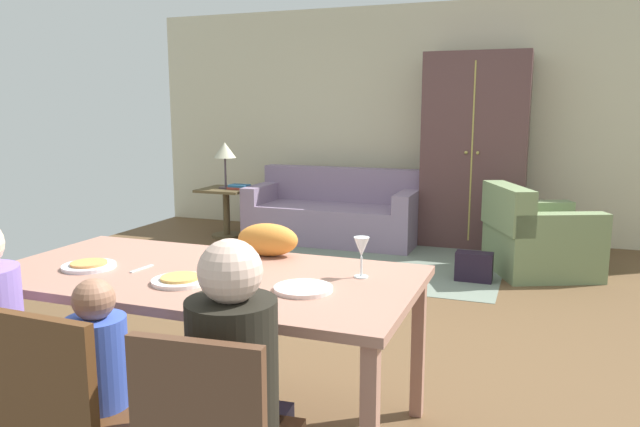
% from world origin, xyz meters
% --- Properties ---
extents(ground_plane, '(7.21, 6.06, 0.02)m').
position_xyz_m(ground_plane, '(0.00, 0.43, -0.01)').
color(ground_plane, brown).
extents(back_wall, '(7.21, 0.10, 2.70)m').
position_xyz_m(back_wall, '(0.00, 3.51, 1.35)').
color(back_wall, beige).
rests_on(back_wall, ground_plane).
extents(dining_table, '(2.00, 1.00, 0.76)m').
position_xyz_m(dining_table, '(-0.24, -1.32, 0.70)').
color(dining_table, '#A67361').
rests_on(dining_table, ground_plane).
extents(plate_near_man, '(0.25, 0.25, 0.02)m').
position_xyz_m(plate_near_man, '(-0.78, -1.44, 0.77)').
color(plate_near_man, silver).
rests_on(plate_near_man, dining_table).
extents(pizza_near_man, '(0.17, 0.17, 0.01)m').
position_xyz_m(pizza_near_man, '(-0.78, -1.44, 0.78)').
color(pizza_near_man, '#E5924C').
rests_on(pizza_near_man, plate_near_man).
extents(plate_near_child, '(0.25, 0.25, 0.02)m').
position_xyz_m(plate_near_child, '(-0.24, -1.50, 0.77)').
color(plate_near_child, white).
rests_on(plate_near_child, dining_table).
extents(pizza_near_child, '(0.17, 0.17, 0.01)m').
position_xyz_m(pizza_near_child, '(-0.24, -1.50, 0.78)').
color(pizza_near_child, '#DEA34E').
rests_on(pizza_near_child, plate_near_child).
extents(plate_near_woman, '(0.25, 0.25, 0.02)m').
position_xyz_m(plate_near_woman, '(0.31, -1.42, 0.77)').
color(plate_near_woman, silver).
rests_on(plate_near_woman, dining_table).
extents(wine_glass, '(0.07, 0.07, 0.19)m').
position_xyz_m(wine_glass, '(0.48, -1.14, 0.89)').
color(wine_glass, silver).
rests_on(wine_glass, dining_table).
extents(fork, '(0.03, 0.15, 0.01)m').
position_xyz_m(fork, '(-0.53, -1.37, 0.76)').
color(fork, silver).
rests_on(fork, dining_table).
extents(knife, '(0.02, 0.17, 0.01)m').
position_xyz_m(knife, '(-0.06, -1.22, 0.76)').
color(knife, silver).
rests_on(knife, dining_table).
extents(dining_chair_child, '(0.43, 0.43, 0.87)m').
position_xyz_m(dining_chair_child, '(-0.24, -2.18, 0.49)').
color(dining_chair_child, '#563219').
rests_on(dining_chair_child, ground_plane).
extents(person_child, '(0.22, 0.29, 0.92)m').
position_xyz_m(person_child, '(-0.23, -2.01, 0.43)').
color(person_child, '#2C3C4E').
rests_on(person_child, ground_plane).
extents(person_woman, '(0.30, 0.41, 1.11)m').
position_xyz_m(person_woman, '(0.31, -2.01, 0.51)').
color(person_woman, '#312D49').
rests_on(person_woman, ground_plane).
extents(cat, '(0.34, 0.20, 0.17)m').
position_xyz_m(cat, '(-0.09, -0.92, 0.84)').
color(cat, orange).
rests_on(cat, dining_table).
extents(area_rug, '(2.60, 1.80, 0.01)m').
position_xyz_m(area_rug, '(-0.36, 1.94, 0.00)').
color(area_rug, slate).
rests_on(area_rug, ground_plane).
extents(couch, '(1.93, 0.86, 0.82)m').
position_xyz_m(couch, '(-1.00, 2.80, 0.30)').
color(couch, gray).
rests_on(couch, ground_plane).
extents(armchair, '(1.13, 1.12, 0.82)m').
position_xyz_m(armchair, '(1.21, 2.12, 0.32)').
color(armchair, '#718659').
rests_on(armchair, ground_plane).
extents(armoire, '(1.10, 0.59, 2.10)m').
position_xyz_m(armoire, '(0.51, 3.12, 1.05)').
color(armoire, brown).
rests_on(armoire, ground_plane).
extents(side_table, '(0.56, 0.56, 0.58)m').
position_xyz_m(side_table, '(-2.26, 2.54, 0.38)').
color(side_table, brown).
rests_on(side_table, ground_plane).
extents(table_lamp, '(0.26, 0.26, 0.54)m').
position_xyz_m(table_lamp, '(-2.26, 2.54, 1.01)').
color(table_lamp, '#463841').
rests_on(table_lamp, side_table).
extents(book_lower, '(0.22, 0.16, 0.03)m').
position_xyz_m(book_lower, '(-2.09, 2.52, 0.59)').
color(book_lower, '#96382D').
rests_on(book_lower, side_table).
extents(book_upper, '(0.22, 0.16, 0.03)m').
position_xyz_m(book_upper, '(-2.07, 2.52, 0.62)').
color(book_upper, '#245986').
rests_on(book_upper, book_lower).
extents(handbag, '(0.32, 0.16, 0.26)m').
position_xyz_m(handbag, '(0.71, 1.64, 0.13)').
color(handbag, black).
rests_on(handbag, ground_plane).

